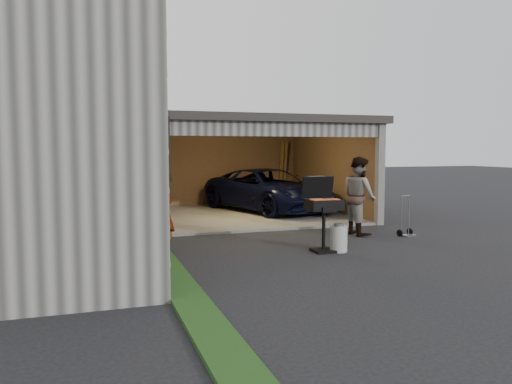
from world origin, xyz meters
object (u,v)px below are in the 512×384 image
bbq_grill (323,207)px  hand_truck (406,228)px  woman (164,213)px  man (359,196)px  propane_tank (339,239)px  plywood_panel (158,242)px  minivan (269,192)px

bbq_grill → hand_truck: bearing=20.2°
woman → hand_truck: woman is taller
man → propane_tank: bearing=138.6°
plywood_panel → hand_truck: bearing=13.4°
man → bbq_grill: bearing=131.1°
bbq_grill → propane_tank: (0.30, -0.11, -0.63)m
minivan → hand_truck: minivan is taller
woman → plywood_panel: woman is taller
minivan → man: 4.55m
woman → man: man is taller
woman → plywood_panel: 1.41m
propane_tank → plywood_panel: bearing=-174.9°
man → plywood_panel: 5.39m
man → hand_truck: size_ratio=1.93×
bbq_grill → minivan: bearing=79.9°
woman → hand_truck: 5.69m
minivan → bbq_grill: 6.12m
minivan → woman: (-4.07, -5.12, 0.13)m
woman → hand_truck: bearing=72.5°
minivan → propane_tank: (-0.77, -6.13, -0.41)m
woman → plywood_panel: size_ratio=1.66×
propane_tank → hand_truck: 2.61m
propane_tank → hand_truck: bearing=24.8°
woman → bbq_grill: size_ratio=1.07×
propane_tank → man: bearing=49.3°
bbq_grill → hand_truck: bbq_grill is taller
minivan → woman: bearing=-145.9°
bbq_grill → propane_tank: bearing=-20.9°
minivan → plywood_panel: bearing=-141.5°
plywood_panel → minivan: bearing=55.9°
hand_truck → minivan: bearing=91.9°
man → bbq_grill: 2.28m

